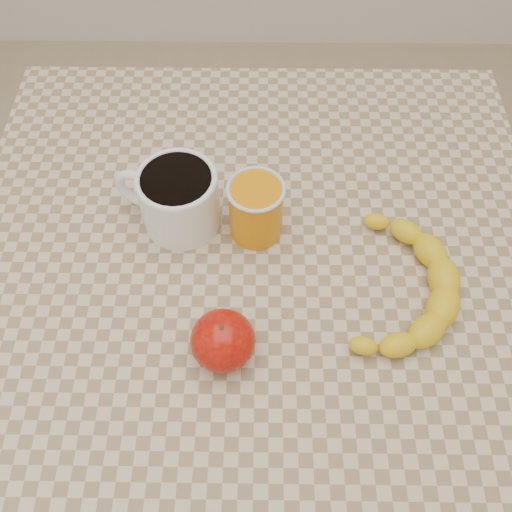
{
  "coord_description": "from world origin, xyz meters",
  "views": [
    {
      "loc": [
        0.0,
        -0.41,
        1.39
      ],
      "look_at": [
        0.0,
        0.0,
        0.77
      ],
      "focal_mm": 40.0,
      "sensor_mm": 36.0,
      "label": 1
    }
  ],
  "objects_px": {
    "coffee_mug": "(177,197)",
    "banana": "(401,287)",
    "orange_juice_glass": "(256,209)",
    "table": "(256,296)",
    "apple": "(223,341)"
  },
  "relations": [
    {
      "from": "apple",
      "to": "banana",
      "type": "height_order",
      "value": "apple"
    },
    {
      "from": "table",
      "to": "orange_juice_glass",
      "type": "relative_size",
      "value": 8.93
    },
    {
      "from": "coffee_mug",
      "to": "banana",
      "type": "distance_m",
      "value": 0.31
    },
    {
      "from": "apple",
      "to": "coffee_mug",
      "type": "bearing_deg",
      "value": 108.99
    },
    {
      "from": "orange_juice_glass",
      "to": "banana",
      "type": "distance_m",
      "value": 0.21
    },
    {
      "from": "coffee_mug",
      "to": "banana",
      "type": "bearing_deg",
      "value": -22.21
    },
    {
      "from": "table",
      "to": "orange_juice_glass",
      "type": "distance_m",
      "value": 0.14
    },
    {
      "from": "orange_juice_glass",
      "to": "apple",
      "type": "distance_m",
      "value": 0.19
    },
    {
      "from": "table",
      "to": "coffee_mug",
      "type": "distance_m",
      "value": 0.19
    },
    {
      "from": "table",
      "to": "orange_juice_glass",
      "type": "bearing_deg",
      "value": 90.83
    },
    {
      "from": "table",
      "to": "banana",
      "type": "relative_size",
      "value": 2.69
    },
    {
      "from": "apple",
      "to": "banana",
      "type": "distance_m",
      "value": 0.24
    },
    {
      "from": "coffee_mug",
      "to": "banana",
      "type": "relative_size",
      "value": 0.54
    },
    {
      "from": "apple",
      "to": "orange_juice_glass",
      "type": "bearing_deg",
      "value": 78.95
    },
    {
      "from": "coffee_mug",
      "to": "orange_juice_glass",
      "type": "distance_m",
      "value": 0.11
    }
  ]
}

